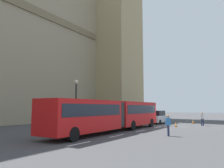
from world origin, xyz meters
The scene contains 9 objects.
ground_plane centered at (0.00, 0.00, 0.00)m, with size 160.00×160.00×0.00m, color #424244.
lane_centre_marking centered at (0.49, 0.00, 0.00)m, with size 34.40×0.16×0.01m.
articulated_bus centered at (-8.52, 1.99, 1.75)m, with size 16.58×2.54×2.90m.
sedan_lead centered at (3.81, 2.11, 0.91)m, with size 4.40×1.86×1.85m.
traffic_cone_west centered at (0.03, -1.61, 0.28)m, with size 0.36×0.36×0.58m.
traffic_cone_middle centered at (6.47, -2.22, 0.28)m, with size 0.36×0.36×0.58m.
street_lamp centered at (-8.69, 6.50, 3.06)m, with size 0.44×0.44×5.27m.
pedestrian_near_cones centered at (-8.94, -3.60, 0.91)m, with size 0.38×0.46×1.69m.
pedestrian_by_kerb centered at (3.53, -3.99, 0.91)m, with size 0.40×0.36×1.69m.
Camera 1 is at (-26.61, -9.37, 2.29)m, focal length 35.32 mm.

